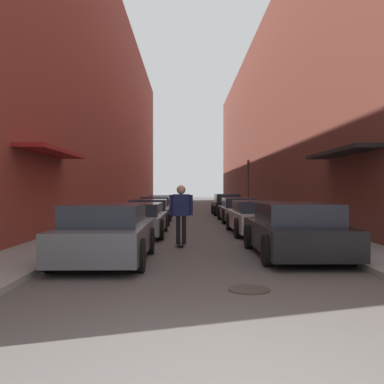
{
  "coord_description": "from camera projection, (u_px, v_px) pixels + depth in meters",
  "views": [
    {
      "loc": [
        -0.4,
        -3.72,
        1.7
      ],
      "look_at": [
        -0.19,
        10.27,
        1.6
      ],
      "focal_mm": 40.0,
      "sensor_mm": 36.0,
      "label": 1
    }
  ],
  "objects": [
    {
      "name": "parked_car_left_1",
      "position": [
        137.0,
        219.0,
        15.55
      ],
      "size": [
        2.08,
        4.8,
        1.19
      ],
      "color": "gray",
      "rests_on": "ground"
    },
    {
      "name": "manhole_cover",
      "position": [
        249.0,
        289.0,
        7.17
      ],
      "size": [
        0.7,
        0.7,
        0.02
      ],
      "color": "#332D28",
      "rests_on": "ground"
    },
    {
      "name": "ground",
      "position": [
        192.0,
        216.0,
        27.2
      ],
      "size": [
        129.06,
        129.06,
        0.0
      ],
      "primitive_type": "plane",
      "color": "#4C4947"
    },
    {
      "name": "parked_car_right_1",
      "position": [
        255.0,
        217.0,
        16.19
      ],
      "size": [
        1.89,
        4.8,
        1.25
      ],
      "color": "#B7B7BC",
      "rests_on": "ground"
    },
    {
      "name": "parked_car_right_0",
      "position": [
        295.0,
        230.0,
        10.74
      ],
      "size": [
        2.09,
        4.52,
        1.34
      ],
      "color": "black",
      "rests_on": "ground"
    },
    {
      "name": "parked_car_left_4",
      "position": [
        161.0,
        204.0,
        31.13
      ],
      "size": [
        1.87,
        4.47,
        1.24
      ],
      "color": "#232326",
      "rests_on": "ground"
    },
    {
      "name": "curb_strip_left",
      "position": [
        136.0,
        210.0,
        33.01
      ],
      "size": [
        1.8,
        58.67,
        0.12
      ],
      "color": "gray",
      "rests_on": "ground"
    },
    {
      "name": "parked_car_right_2",
      "position": [
        238.0,
        210.0,
        22.2
      ],
      "size": [
        1.91,
        4.69,
        1.24
      ],
      "color": "#515459",
      "rests_on": "ground"
    },
    {
      "name": "curb_strip_right",
      "position": [
        245.0,
        210.0,
        33.13
      ],
      "size": [
        1.8,
        58.67,
        0.12
      ],
      "color": "gray",
      "rests_on": "ground"
    },
    {
      "name": "parked_car_right_3",
      "position": [
        227.0,
        205.0,
        28.1
      ],
      "size": [
        1.87,
        3.92,
        1.38
      ],
      "color": "black",
      "rests_on": "ground"
    },
    {
      "name": "parked_car_left_0",
      "position": [
        106.0,
        234.0,
        9.86
      ],
      "size": [
        2.0,
        4.05,
        1.35
      ],
      "color": "#515459",
      "rests_on": "ground"
    },
    {
      "name": "building_row_left",
      "position": [
        98.0,
        108.0,
        32.9
      ],
      "size": [
        4.9,
        58.67,
        15.84
      ],
      "color": "brown",
      "rests_on": "ground"
    },
    {
      "name": "skateboarder",
      "position": [
        181.0,
        209.0,
        12.61
      ],
      "size": [
        0.69,
        0.78,
        1.81
      ],
      "color": "black",
      "rests_on": "ground"
    },
    {
      "name": "traffic_light",
      "position": [
        248.0,
        179.0,
        32.38
      ],
      "size": [
        0.16,
        0.22,
        3.78
      ],
      "color": "#2D2D2D",
      "rests_on": "curb_strip_right"
    },
    {
      "name": "parked_car_left_3",
      "position": [
        156.0,
        207.0,
        26.15
      ],
      "size": [
        2.07,
        4.02,
        1.22
      ],
      "color": "maroon",
      "rests_on": "ground"
    },
    {
      "name": "parked_car_left_2",
      "position": [
        149.0,
        212.0,
        20.95
      ],
      "size": [
        2.09,
        4.26,
        1.19
      ],
      "color": "#232326",
      "rests_on": "ground"
    },
    {
      "name": "building_row_right",
      "position": [
        282.0,
        121.0,
        33.13
      ],
      "size": [
        4.9,
        58.67,
        13.98
      ],
      "color": "brown",
      "rests_on": "ground"
    }
  ]
}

